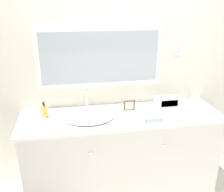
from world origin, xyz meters
The scene contains 8 objects.
wall_back centered at (0.00, 0.65, 1.28)m, with size 8.00×0.18×2.55m.
vanity_counter centered at (0.00, 0.31, 0.43)m, with size 1.95×0.61×0.86m.
sink_basin centered at (-0.32, 0.29, 0.88)m, with size 0.46×0.41×0.20m.
soap_bottle centered at (-0.73, 0.40, 0.92)m, with size 0.06×0.06×0.16m.
appliance_box centered at (0.52, 0.44, 0.91)m, with size 0.25×0.12×0.10m.
picture_frame centered at (0.10, 0.40, 0.91)m, with size 0.12×0.01×0.11m.
hand_towel_near_sink centered at (0.24, 0.14, 0.88)m, with size 0.17×0.12×0.04m.
metal_tray centered at (0.81, 0.46, 0.86)m, with size 0.18×0.12×0.01m.
Camera 1 is at (-0.50, -1.84, 1.87)m, focal length 40.00 mm.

